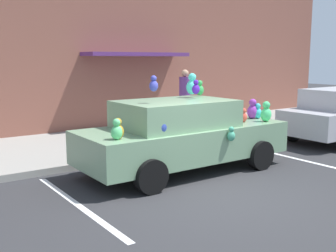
% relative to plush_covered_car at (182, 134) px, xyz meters
% --- Properties ---
extents(ground_plane, '(60.00, 60.00, 0.00)m').
position_rel_plush_covered_car_xyz_m(ground_plane, '(-0.43, -1.67, -0.81)').
color(ground_plane, '#2D2D30').
extents(sidewalk, '(24.00, 4.00, 0.15)m').
position_rel_plush_covered_car_xyz_m(sidewalk, '(-0.43, 3.33, -0.73)').
color(sidewalk, gray).
rests_on(sidewalk, ground).
extents(storefront_building, '(24.00, 1.25, 6.40)m').
position_rel_plush_covered_car_xyz_m(storefront_building, '(-0.40, 5.47, 2.39)').
color(storefront_building, brown).
rests_on(storefront_building, ground).
extents(parking_stripe_front, '(0.12, 3.60, 0.01)m').
position_rel_plush_covered_car_xyz_m(parking_stripe_front, '(2.93, -0.67, -0.80)').
color(parking_stripe_front, silver).
rests_on(parking_stripe_front, ground).
extents(parking_stripe_rear, '(0.12, 3.60, 0.01)m').
position_rel_plush_covered_car_xyz_m(parking_stripe_rear, '(-2.69, -0.67, -0.80)').
color(parking_stripe_rear, silver).
rests_on(parking_stripe_rear, ground).
extents(plush_covered_car, '(4.60, 2.04, 2.09)m').
position_rel_plush_covered_car_xyz_m(plush_covered_car, '(0.00, 0.00, 0.00)').
color(plush_covered_car, gray).
rests_on(plush_covered_car, ground).
extents(teddy_bear_on_sidewalk, '(0.30, 0.25, 0.57)m').
position_rel_plush_covered_car_xyz_m(teddy_bear_on_sidewalk, '(0.96, 2.31, -0.39)').
color(teddy_bear_on_sidewalk, '#9E723D').
rests_on(teddy_bear_on_sidewalk, sidewalk).
extents(pedestrian_near_shopfront, '(0.36, 0.36, 1.92)m').
position_rel_plush_covered_car_xyz_m(pedestrian_near_shopfront, '(2.62, 3.34, 0.24)').
color(pedestrian_near_shopfront, '#683983').
rests_on(pedestrian_near_shopfront, sidewalk).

